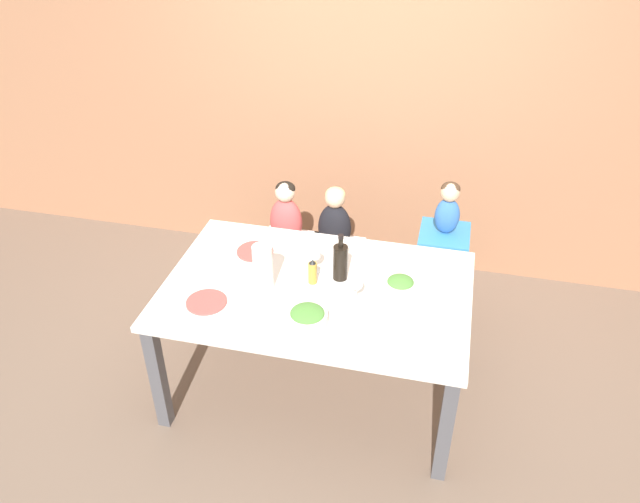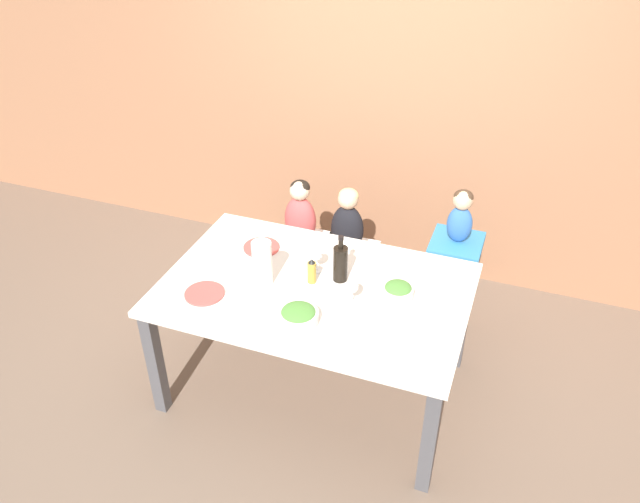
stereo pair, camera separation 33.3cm
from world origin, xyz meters
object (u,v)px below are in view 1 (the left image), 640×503
object	(u,v)px
wine_bottle	(340,261)
salad_bowl_large	(307,317)
person_baby_right	(449,205)
wine_glass_near	(357,284)
person_child_center	(335,220)
wine_glass_far	(315,255)
person_child_left	(286,214)
salad_bowl_small	(400,285)
chair_right_highchair	(442,254)
dinner_plate_back_right	(424,268)
chair_far_center	(334,259)
dinner_plate_front_left	(207,302)
chair_far_left	(287,253)
dinner_plate_back_left	(255,251)
paper_towel_roll	(263,267)

from	to	relation	value
wine_bottle	salad_bowl_large	distance (m)	0.43
person_baby_right	wine_glass_near	size ratio (longest dim) A/B	2.22
person_child_center	wine_glass_far	bearing A→B (deg)	-87.91
person_child_left	salad_bowl_small	world-z (taller)	person_child_left
chair_right_highchair	dinner_plate_back_right	xyz separation A→B (m)	(-0.09, -0.47, 0.20)
person_baby_right	wine_bottle	world-z (taller)	person_baby_right
chair_far_center	person_child_center	bearing A→B (deg)	90.00
chair_far_center	dinner_plate_front_left	bearing A→B (deg)	-113.99
chair_far_left	chair_right_highchair	bearing A→B (deg)	-0.00
person_child_center	person_baby_right	bearing A→B (deg)	0.03
wine_glass_near	chair_far_center	bearing A→B (deg)	109.46
dinner_plate_front_left	dinner_plate_back_left	xyz separation A→B (m)	(0.10, 0.51, 0.00)
person_child_center	dinner_plate_back_left	world-z (taller)	person_child_center
chair_far_left	dinner_plate_back_right	distance (m)	1.12
wine_glass_near	person_child_left	bearing A→B (deg)	126.64
person_child_center	salad_bowl_small	distance (m)	0.88
chair_right_highchair	dinner_plate_back_right	size ratio (longest dim) A/B	3.32
salad_bowl_large	dinner_plate_back_right	xyz separation A→B (m)	(0.53, 0.61, -0.04)
wine_glass_far	salad_bowl_small	bearing A→B (deg)	-9.57
chair_right_highchair	paper_towel_roll	distance (m)	1.28
person_child_left	wine_glass_near	distance (m)	1.06
wine_bottle	chair_right_highchair	bearing A→B (deg)	51.13
paper_towel_roll	dinner_plate_back_left	xyz separation A→B (m)	(-0.15, 0.31, -0.12)
chair_far_left	dinner_plate_back_left	size ratio (longest dim) A/B	2.21
chair_right_highchair	dinner_plate_front_left	world-z (taller)	dinner_plate_front_left
chair_far_left	wine_glass_far	xyz separation A→B (m)	(0.35, -0.63, 0.46)
person_baby_right	dinner_plate_back_right	distance (m)	0.50
chair_far_left	wine_bottle	distance (m)	0.95
person_child_center	wine_glass_far	size ratio (longest dim) A/B	2.95
chair_far_left	salad_bowl_small	world-z (taller)	salad_bowl_small
chair_far_left	chair_right_highchair	world-z (taller)	chair_right_highchair
person_child_left	salad_bowl_large	bearing A→B (deg)	-68.67
person_child_center	paper_towel_roll	world-z (taller)	paper_towel_roll
chair_far_center	wine_glass_far	xyz separation A→B (m)	(0.02, -0.63, 0.46)
chair_right_highchair	chair_far_left	bearing A→B (deg)	180.00
chair_far_left	salad_bowl_large	world-z (taller)	salad_bowl_large
salad_bowl_small	dinner_plate_back_left	distance (m)	0.89
chair_far_left	person_baby_right	distance (m)	1.15
person_baby_right	salad_bowl_large	bearing A→B (deg)	-119.63
wine_glass_far	wine_bottle	bearing A→B (deg)	-12.29
dinner_plate_front_left	chair_far_left	bearing A→B (deg)	82.66
paper_towel_roll	wine_glass_near	distance (m)	0.51
wine_glass_near	dinner_plate_back_left	bearing A→B (deg)	154.79
dinner_plate_back_left	chair_far_center	bearing A→B (deg)	55.41
person_child_center	wine_glass_far	world-z (taller)	person_child_center
person_child_center	chair_far_left	bearing A→B (deg)	-179.86
chair_far_center	dinner_plate_back_left	world-z (taller)	dinner_plate_back_left
salad_bowl_large	chair_far_center	bearing A→B (deg)	94.90
person_child_center	salad_bowl_large	xyz separation A→B (m)	(0.09, -1.08, 0.08)
chair_far_center	dinner_plate_back_right	xyz separation A→B (m)	(0.62, -0.47, 0.36)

